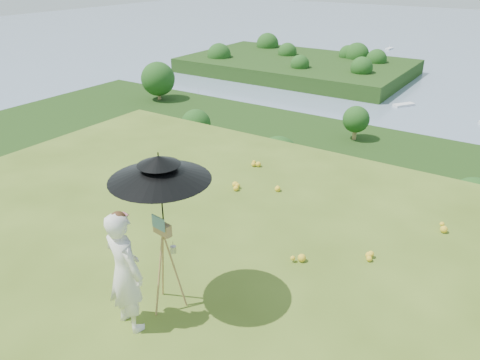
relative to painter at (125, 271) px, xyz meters
The scene contains 11 objects.
ground 1.06m from the painter, 113.39° to the left, with size 14.00×14.00×0.00m, color #4C621C.
forest_slope 46.44m from the painter, 90.38° to the left, with size 140.00×56.00×22.00m, color #18340E.
shoreline_tier 84.06m from the painter, 90.18° to the left, with size 170.00×28.00×8.00m, color #6A6054.
peninsula 175.34m from the painter, 115.81° to the left, with size 90.00×60.00×12.00m, color #18340E, non-canonical shape.
slope_trees 38.93m from the painter, 90.38° to the left, with size 110.00×50.00×6.00m, color #1D4715, non-canonical shape.
moored_boats 165.68m from the painter, 94.51° to the left, with size 140.00×140.00×0.70m, color white, non-canonical shape.
wildflowers 1.17m from the painter, 106.45° to the left, with size 10.00×10.50×0.12m, color yellow, non-canonical shape.
painter is the anchor object (origin of this frame).
field_easel 0.63m from the painter, 73.95° to the left, with size 0.57×0.57×1.51m, color #AC8848, non-canonical shape.
sun_umbrella 1.13m from the painter, 74.47° to the left, with size 1.34×1.34×1.16m, color black, non-canonical shape.
painter_cap 0.84m from the painter, ahead, with size 0.20×0.24×0.10m, color #C36B78, non-canonical shape.
Camera 1 is at (4.26, -3.90, 4.59)m, focal length 35.00 mm.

